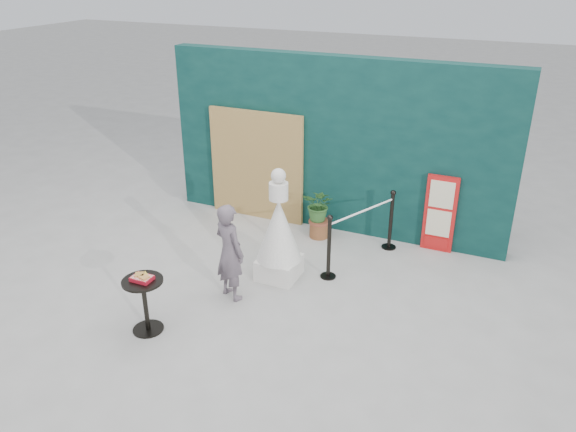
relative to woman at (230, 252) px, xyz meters
name	(u,v)px	position (x,y,z in m)	size (l,w,h in m)	color
ground	(252,317)	(0.51, -0.36, -0.71)	(60.00, 60.00, 0.00)	#ADAAA5
back_wall	(335,145)	(0.51, 2.79, 0.79)	(6.00, 0.30, 3.00)	#092A29
bamboo_fence	(256,166)	(-0.89, 2.58, 0.29)	(1.80, 0.08, 2.00)	tan
woman	(230,252)	(0.00, 0.00, 0.00)	(0.52, 0.34, 1.43)	#63555F
menu_board	(440,214)	(2.41, 2.60, -0.06)	(0.50, 0.07, 1.30)	red
statue	(279,235)	(0.40, 0.76, 0.00)	(0.68, 0.68, 1.74)	white
cafe_table	(144,297)	(-0.60, -1.15, -0.22)	(0.52, 0.52, 0.75)	black
food_basket	(142,278)	(-0.60, -1.14, 0.07)	(0.26, 0.19, 0.11)	#AC1222
planter	(319,209)	(0.47, 2.26, -0.19)	(0.53, 0.46, 0.90)	brown
stanchion_barrier	(361,234)	(1.38, 1.71, -0.22)	(0.84, 1.54, 1.03)	black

